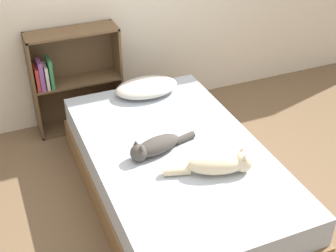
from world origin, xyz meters
name	(u,v)px	position (x,y,z in m)	size (l,w,h in m)	color
ground_plane	(176,198)	(0.00, 0.00, 0.00)	(8.00, 8.00, 0.00)	brown
bed	(176,175)	(0.00, 0.00, 0.23)	(1.22, 2.08, 0.47)	brown
pillow	(147,87)	(0.09, 0.84, 0.53)	(0.54, 0.35, 0.12)	beige
cat_light	(221,164)	(0.17, -0.35, 0.54)	(0.58, 0.28, 0.16)	beige
cat_dark	(155,147)	(-0.16, 0.01, 0.53)	(0.53, 0.22, 0.15)	#47423D
bookshelf	(72,78)	(-0.44, 1.34, 0.49)	(0.79, 0.26, 0.95)	brown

